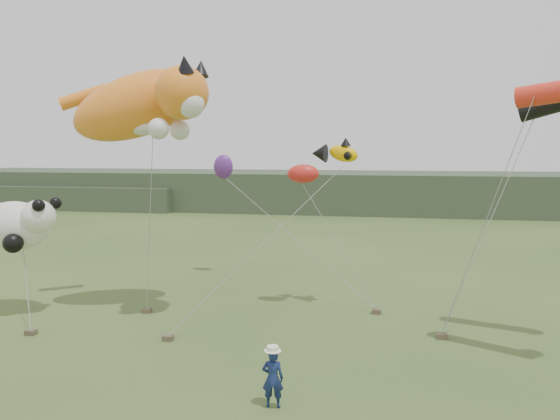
# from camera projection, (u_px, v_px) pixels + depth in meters

# --- Properties ---
(ground) EXTENTS (120.00, 120.00, 0.00)m
(ground) POSITION_uv_depth(u_px,v_px,m) (236.00, 394.00, 14.66)
(ground) COLOR #385123
(ground) RESTS_ON ground
(headland) EXTENTS (90.00, 13.00, 4.00)m
(headland) POSITION_uv_depth(u_px,v_px,m) (317.00, 192.00, 58.66)
(headland) COLOR #2D3D28
(headland) RESTS_ON ground
(festival_attendant) EXTENTS (0.58, 0.41, 1.52)m
(festival_attendant) POSITION_uv_depth(u_px,v_px,m) (273.00, 378.00, 13.85)
(festival_attendant) COLOR #15224F
(festival_attendant) RESTS_ON ground
(sandbag_anchors) EXTENTS (14.63, 5.05, 0.18)m
(sandbag_anchors) POSITION_uv_depth(u_px,v_px,m) (234.00, 325.00, 20.13)
(sandbag_anchors) COLOR brown
(sandbag_anchors) RESTS_ON ground
(cat_kite) EXTENTS (7.15, 4.25, 4.05)m
(cat_kite) POSITION_uv_depth(u_px,v_px,m) (148.00, 104.00, 21.29)
(cat_kite) COLOR orange
(cat_kite) RESTS_ON ground
(fish_kite) EXTENTS (2.08, 1.36, 1.09)m
(fish_kite) POSITION_uv_depth(u_px,v_px,m) (334.00, 153.00, 22.16)
(fish_kite) COLOR #FFB400
(fish_kite) RESTS_ON ground
(panda_kite) EXTENTS (3.44, 2.23, 2.14)m
(panda_kite) POSITION_uv_depth(u_px,v_px,m) (18.00, 225.00, 21.65)
(panda_kite) COLOR white
(panda_kite) RESTS_ON ground
(misc_kites) EXTENTS (6.04, 5.81, 1.24)m
(misc_kites) POSITION_uv_depth(u_px,v_px,m) (256.00, 170.00, 25.27)
(misc_kites) COLOR red
(misc_kites) RESTS_ON ground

